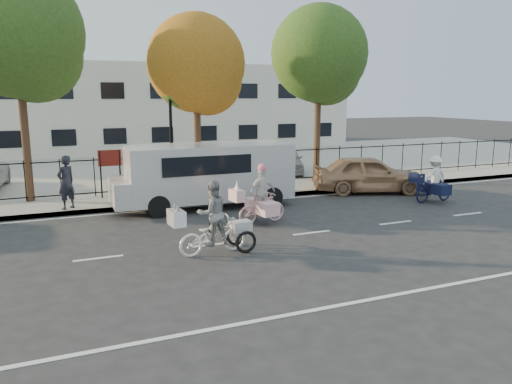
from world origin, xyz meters
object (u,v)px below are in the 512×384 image
unicorn_bike (261,202)px  bull_bike (433,184)px  pedestrian (66,182)px  lamppost (171,117)px  white_van (206,173)px  lot_car_d (286,160)px  gold_sedan (369,174)px  zebra_trike (213,226)px

unicorn_bike → bull_bike: (7.22, 0.44, -0.00)m
unicorn_bike → pedestrian: 6.73m
lamppost → white_van: (0.68, -2.30, -1.87)m
bull_bike → white_van: 8.48m
lamppost → white_van: 3.04m
lamppost → pedestrian: size_ratio=2.37×
lamppost → lot_car_d: 7.43m
gold_sedan → lamppost: bearing=93.2°
zebra_trike → lot_car_d: zebra_trike is taller
white_van → pedestrian: bearing=170.1°
pedestrian → lot_car_d: pedestrian is taller
white_van → lot_car_d: (5.73, 5.23, -0.45)m
zebra_trike → white_van: (1.44, 5.21, 0.51)m
lot_car_d → white_van: bearing=-116.7°
lamppost → pedestrian: 4.68m
zebra_trike → lot_car_d: size_ratio=0.59×
zebra_trike → bull_bike: size_ratio=1.17×
lamppost → unicorn_bike: lamppost is taller
lamppost → bull_bike: lamppost is taller
unicorn_bike → lot_car_d: unicorn_bike is taller
bull_bike → lot_car_d: bearing=14.4°
lamppost → pedestrian: (-3.97, -1.40, -2.05)m
unicorn_bike → lamppost: bearing=9.0°
bull_bike → white_van: bearing=70.3°
lamppost → white_van: lamppost is taller
lot_car_d → zebra_trike: bearing=-103.6°
pedestrian → unicorn_bike: bearing=107.8°
white_van → gold_sedan: 6.95m
gold_sedan → white_van: bearing=110.0°
lamppost → bull_bike: size_ratio=2.30×
white_van → gold_sedan: size_ratio=1.40×
white_van → lot_car_d: white_van is taller
unicorn_bike → white_van: size_ratio=0.30×
white_van → zebra_trike: bearing=-104.4°
bull_bike → gold_sedan: bearing=22.4°
lamppost → unicorn_bike: size_ratio=2.27×
gold_sedan → pedestrian: 11.63m
zebra_trike → bull_bike: zebra_trike is taller
unicorn_bike → gold_sedan: bearing=-71.9°
bull_bike → gold_sedan: 2.74m
lot_car_d → bull_bike: bearing=-52.1°
bull_bike → zebra_trike: bearing=103.3°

